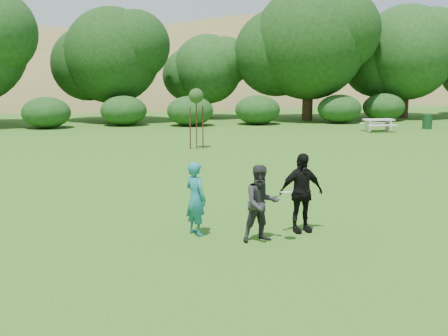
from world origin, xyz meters
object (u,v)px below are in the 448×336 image
at_px(player_teal, 196,199).
at_px(player_black, 301,193).
at_px(trash_can_near, 427,122).
at_px(sapling, 196,98).
at_px(player_grey, 261,204).
at_px(picnic_table, 378,123).

bearing_deg(player_teal, player_black, -125.28).
bearing_deg(trash_can_near, player_black, -124.71).
bearing_deg(player_teal, sapling, -38.24).
height_order(player_black, sapling, sapling).
xyz_separation_m(player_grey, player_black, (1.07, 0.58, 0.08)).
xyz_separation_m(player_grey, picnic_table, (11.69, 20.27, -0.33)).
relative_size(player_teal, player_grey, 0.99).
relative_size(trash_can_near, sapling, 0.32).
distance_m(player_grey, player_black, 1.22).
xyz_separation_m(player_teal, player_grey, (1.37, -0.71, 0.01)).
bearing_deg(trash_can_near, player_grey, -125.91).
distance_m(player_grey, trash_can_near, 26.20).
relative_size(player_grey, player_black, 0.92).
height_order(player_teal, player_grey, player_grey).
distance_m(player_teal, sapling, 14.07).
bearing_deg(player_grey, picnic_table, 49.81).
height_order(player_teal, sapling, sapling).
height_order(trash_can_near, sapling, sapling).
relative_size(player_teal, trash_can_near, 1.88).
relative_size(player_grey, sapling, 0.60).
height_order(player_teal, trash_can_near, player_teal).
bearing_deg(player_grey, sapling, 79.43).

